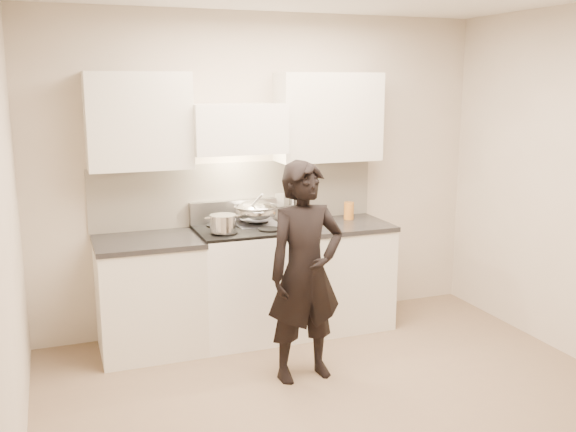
{
  "coord_description": "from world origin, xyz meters",
  "views": [
    {
      "loc": [
        -1.75,
        -3.52,
        2.12
      ],
      "look_at": [
        -0.04,
        1.05,
        1.1
      ],
      "focal_mm": 40.0,
      "sensor_mm": 36.0,
      "label": 1
    }
  ],
  "objects_px": {
    "counter_right": "(334,274)",
    "utensil_crock": "(293,212)",
    "wok": "(256,211)",
    "person": "(305,272)",
    "stove": "(244,283)"
  },
  "relations": [
    {
      "from": "counter_right",
      "to": "person",
      "type": "distance_m",
      "value": 1.13
    },
    {
      "from": "counter_right",
      "to": "wok",
      "type": "relative_size",
      "value": 2.03
    },
    {
      "from": "stove",
      "to": "utensil_crock",
      "type": "bearing_deg",
      "value": 20.55
    },
    {
      "from": "counter_right",
      "to": "utensil_crock",
      "type": "bearing_deg",
      "value": 148.19
    },
    {
      "from": "person",
      "to": "wok",
      "type": "bearing_deg",
      "value": 89.06
    },
    {
      "from": "wok",
      "to": "person",
      "type": "distance_m",
      "value": 1.01
    },
    {
      "from": "utensil_crock",
      "to": "person",
      "type": "xyz_separation_m",
      "value": [
        -0.32,
        -1.07,
        -0.21
      ]
    },
    {
      "from": "utensil_crock",
      "to": "person",
      "type": "relative_size",
      "value": 0.17
    },
    {
      "from": "person",
      "to": "utensil_crock",
      "type": "bearing_deg",
      "value": 69.25
    },
    {
      "from": "stove",
      "to": "counter_right",
      "type": "relative_size",
      "value": 1.04
    },
    {
      "from": "counter_right",
      "to": "stove",
      "type": "bearing_deg",
      "value": -180.0
    },
    {
      "from": "stove",
      "to": "counter_right",
      "type": "height_order",
      "value": "stove"
    },
    {
      "from": "counter_right",
      "to": "utensil_crock",
      "type": "distance_m",
      "value": 0.66
    },
    {
      "from": "person",
      "to": "counter_right",
      "type": "bearing_deg",
      "value": 50.12
    },
    {
      "from": "stove",
      "to": "counter_right",
      "type": "xyz_separation_m",
      "value": [
        0.83,
        0.0,
        -0.01
      ]
    }
  ]
}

